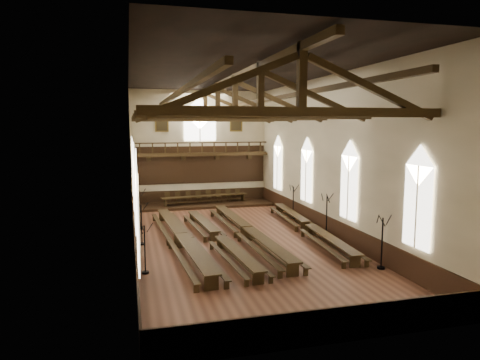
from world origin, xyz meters
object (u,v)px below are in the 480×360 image
object	(u,v)px
candelabrum_left_far	(140,216)
candelabrum_right_mid	(326,224)
refectory_row_a	(181,236)
refectory_row_c	(247,230)
refectory_row_d	(309,226)
candelabrum_left_mid	(142,232)
candelabrum_left_near	(145,258)
dais	(205,205)
candelabrum_right_far	(293,209)
high_table	(205,197)
candelabrum_right_near	(382,253)
refectory_row_b	(217,237)

from	to	relation	value
candelabrum_left_far	candelabrum_right_mid	bearing A→B (deg)	-26.39
refectory_row_a	candelabrum_left_far	xyz separation A→B (m)	(-2.14, 5.12, 0.25)
refectory_row_c	candelabrum_left_far	bearing A→B (deg)	144.34
refectory_row_d	candelabrum_left_mid	size ratio (longest dim) A/B	5.66
refectory_row_a	candelabrum_right_mid	world-z (taller)	candelabrum_right_mid
refectory_row_d	candelabrum_left_far	distance (m)	11.31
candelabrum_left_mid	candelabrum_left_near	bearing A→B (deg)	-90.00
dais	candelabrum_left_far	size ratio (longest dim) A/B	4.20
candelabrum_left_mid	candelabrum_right_far	size ratio (longest dim) A/B	0.97
refectory_row_a	refectory_row_c	xyz separation A→B (m)	(4.16, 0.60, -0.01)
dais	high_table	bearing A→B (deg)	0.00
refectory_row_d	candelabrum_right_near	xyz separation A→B (m)	(0.65, -7.18, 0.29)
refectory_row_a	candelabrum_right_far	xyz separation A→B (m)	(8.96, 5.15, 0.21)
candelabrum_right_near	candelabrum_right_mid	size ratio (longest dim) A/B	0.96
high_table	candelabrum_left_near	size ratio (longest dim) A/B	3.13
candelabrum_left_near	candelabrum_right_mid	bearing A→B (deg)	18.75
high_table	dais	bearing A→B (deg)	180.00
refectory_row_d	candelabrum_right_mid	world-z (taller)	candelabrum_right_mid
refectory_row_b	refectory_row_c	size ratio (longest dim) A/B	0.95
refectory_row_b	candelabrum_left_near	bearing A→B (deg)	-137.73
candelabrum_left_near	candelabrum_right_mid	distance (m)	11.72
candelabrum_left_far	candelabrum_right_near	size ratio (longest dim) A/B	1.02
candelabrum_left_near	dais	bearing A→B (deg)	70.63
candelabrum_right_near	candelabrum_right_mid	bearing A→B (deg)	90.00
high_table	candelabrum_left_mid	world-z (taller)	candelabrum_left_mid
high_table	candelabrum_left_near	xyz separation A→B (m)	(-5.69, -16.19, -0.07)
candelabrum_left_mid	candelabrum_left_far	distance (m)	4.23
high_table	candelabrum_left_mid	xyz separation A→B (m)	(-5.69, -11.14, -0.05)
candelabrum_left_near	refectory_row_a	bearing A→B (deg)	62.72
refectory_row_c	candelabrum_right_near	bearing A→B (deg)	-55.47
refectory_row_c	refectory_row_d	size ratio (longest dim) A/B	1.03
refectory_row_b	candelabrum_right_far	xyz separation A→B (m)	(6.85, 5.44, 0.28)
refectory_row_c	candelabrum_right_mid	size ratio (longest dim) A/B	5.24
refectory_row_b	candelabrum_right_far	distance (m)	8.75
refectory_row_a	dais	size ratio (longest dim) A/B	1.30
candelabrum_left_mid	candelabrum_right_near	world-z (taller)	candelabrum_right_near
refectory_row_b	refectory_row_d	world-z (taller)	refectory_row_d
candelabrum_right_mid	candelabrum_left_near	bearing A→B (deg)	-161.25
refectory_row_c	candelabrum_right_mid	xyz separation A→B (m)	(4.80, -0.99, 0.29)
refectory_row_b	candelabrum_left_near	xyz separation A→B (m)	(-4.25, -3.86, 0.24)
candelabrum_left_near	candelabrum_right_far	world-z (taller)	candelabrum_right_far
refectory_row_c	candelabrum_right_far	xyz separation A→B (m)	(4.80, 4.55, 0.22)
refectory_row_a	candelabrum_left_near	size ratio (longest dim) A/B	6.09
refectory_row_d	candelabrum_left_far	bearing A→B (deg)	157.55
dais	candelabrum_right_near	xyz separation A→B (m)	(5.41, -18.41, 0.71)
candelabrum_left_far	refectory_row_b	bearing A→B (deg)	-51.87
dais	candelabrum_left_far	world-z (taller)	candelabrum_left_far
candelabrum_right_mid	candelabrum_left_far	bearing A→B (deg)	153.61
refectory_row_b	candelabrum_left_near	world-z (taller)	candelabrum_left_near
dais	candelabrum_right_near	size ratio (longest dim) A/B	4.27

